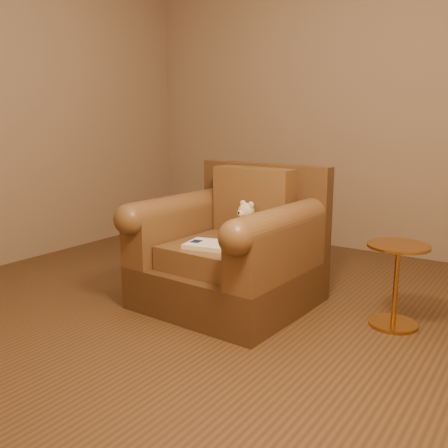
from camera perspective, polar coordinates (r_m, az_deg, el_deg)
The scene contains 6 objects.
floor at distance 3.30m, azimuth -1.85°, elevation -9.53°, with size 4.00×4.00×0.00m, color #54361C.
room at distance 3.11m, azimuth -2.07°, elevation 21.32°, with size 4.02×4.02×2.71m.
armchair at distance 3.29m, azimuth 0.95°, elevation -3.17°, with size 1.05×1.00×0.90m.
teddy_bear at distance 3.30m, azimuth 2.28°, elevation 0.02°, with size 0.18×0.21×0.25m.
guidebook at distance 3.06m, azimuth -0.96°, elevation -2.48°, with size 0.40×0.29×0.03m.
side_table at distance 3.10m, azimuth 19.06°, elevation -6.35°, with size 0.36×0.36×0.50m.
Camera 1 is at (1.80, -2.49, 1.21)m, focal length 40.00 mm.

